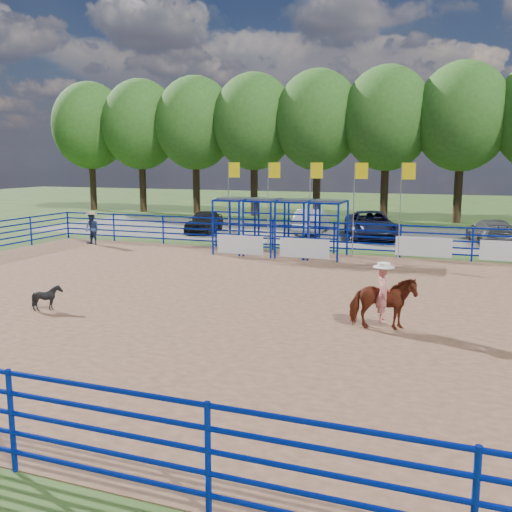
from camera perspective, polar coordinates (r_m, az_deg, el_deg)
name	(u,v)px	position (r m, az deg, el deg)	size (l,w,h in m)	color
ground	(260,304)	(17.31, 0.38, -4.86)	(120.00, 120.00, 0.00)	#405D25
arena_dirt	(260,304)	(17.31, 0.38, -4.83)	(30.00, 20.00, 0.02)	#885F44
gravel_strip	(361,235)	(33.53, 10.44, 2.04)	(40.00, 10.00, 0.01)	slate
horse_and_rider	(383,297)	(14.90, 12.56, -4.04)	(1.77, 1.07, 2.45)	maroon
calf	(48,298)	(17.56, -20.12, -3.93)	(0.61, 0.68, 0.75)	black
spectator_cowboy	(92,228)	(30.39, -16.08, 2.68)	(0.88, 0.74, 1.66)	navy
car_a	(204,221)	(34.36, -5.20, 3.47)	(1.57, 3.91, 1.33)	black
car_b	(312,221)	(33.99, 5.61, 3.49)	(1.54, 4.41, 1.45)	gray
car_c	(371,225)	(32.34, 11.40, 3.08)	(2.48, 5.37, 1.49)	black
car_d	(491,232)	(31.91, 22.46, 2.27)	(1.81, 4.45, 1.29)	#505052
perimeter_fence	(260,280)	(17.14, 0.39, -2.43)	(30.10, 20.10, 1.50)	#071FA6
chute_assembly	(287,228)	(25.93, 3.17, 2.80)	(19.32, 2.41, 4.20)	#071FA6
treeline	(387,113)	(42.26, 12.98, 13.72)	(56.40, 6.40, 11.24)	#3F2B19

